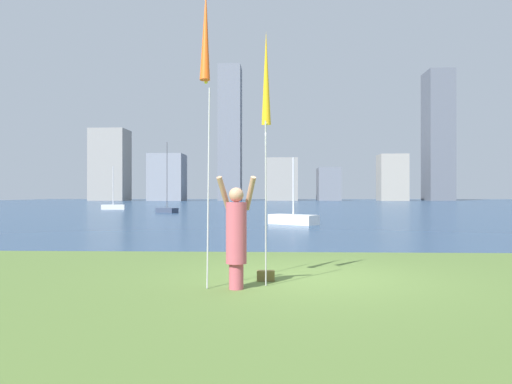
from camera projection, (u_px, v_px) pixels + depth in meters
ground at (281, 206)px, 60.07m from camera, size 120.00×138.00×0.12m
person at (236, 233)px, 8.01m from camera, size 0.66×0.49×1.81m
kite_flag_left at (206, 41)px, 7.85m from camera, size 0.16×0.63×4.78m
kite_flag_right at (266, 83)px, 8.48m from camera, size 0.16×0.66×4.26m
bag at (266, 276)px, 8.74m from camera, size 0.31×0.13×0.18m
sailboat_1 at (113, 207)px, 46.83m from camera, size 2.17×1.01×4.09m
sailboat_3 at (167, 209)px, 39.21m from camera, size 1.84×1.50×5.54m
sailboat_4 at (293, 219)px, 24.57m from camera, size 2.51×2.26×3.29m
skyline_tower_0 at (110, 165)px, 104.53m from camera, size 7.23×6.56×14.81m
skyline_tower_1 at (167, 177)px, 102.67m from camera, size 6.99×6.81×9.50m
skyline_tower_2 at (230, 134)px, 104.19m from camera, size 4.60×5.86×27.83m
skyline_tower_3 at (282, 180)px, 105.38m from camera, size 6.39×7.85×8.80m
skyline_tower_4 at (328, 184)px, 105.05m from camera, size 4.58×7.05×6.80m
skyline_tower_5 at (392, 178)px, 101.64m from camera, size 5.50×5.34×9.37m
skyline_tower_6 at (438, 136)px, 104.82m from camera, size 5.15×6.89×26.98m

